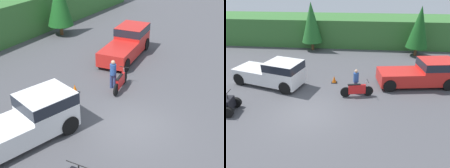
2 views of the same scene
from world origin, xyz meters
TOP-DOWN VIEW (x-y plane):
  - ground_plane at (0.00, 0.00)m, footprint 80.00×80.00m
  - hillside_backdrop at (0.00, 16.00)m, footprint 44.00×6.00m
  - tree_left at (-2.20, 12.46)m, footprint 2.22×2.22m
  - tree_mid_left at (8.60, 11.50)m, footprint 2.14×2.14m
  - pickup_truck_red at (7.58, 4.53)m, footprint 5.62×2.76m
  - pickup_truck_second at (-3.18, 3.49)m, footprint 5.47×3.28m
  - dirt_bike at (2.84, 2.37)m, footprint 2.19×0.71m
  - rider_person at (2.75, 2.81)m, footprint 0.44×0.44m
  - traffic_cone at (1.10, 4.33)m, footprint 0.42×0.42m

SIDE VIEW (x-z plane):
  - ground_plane at x=0.00m, z-range 0.00..0.00m
  - traffic_cone at x=1.10m, z-range -0.02..0.53m
  - dirt_bike at x=2.84m, z-range -0.09..1.03m
  - rider_person at x=2.75m, z-range 0.08..1.83m
  - pickup_truck_second at x=-3.18m, z-range 0.05..2.00m
  - pickup_truck_red at x=7.58m, z-range 0.05..2.00m
  - hillside_backdrop at x=0.00m, z-range 0.00..3.06m
  - tree_mid_left at x=8.60m, z-range 0.43..5.30m
  - tree_left at x=-2.20m, z-range 0.44..5.48m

